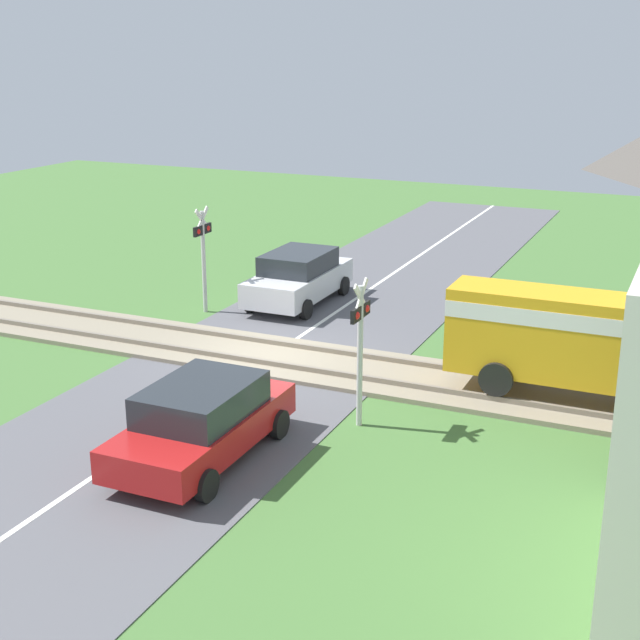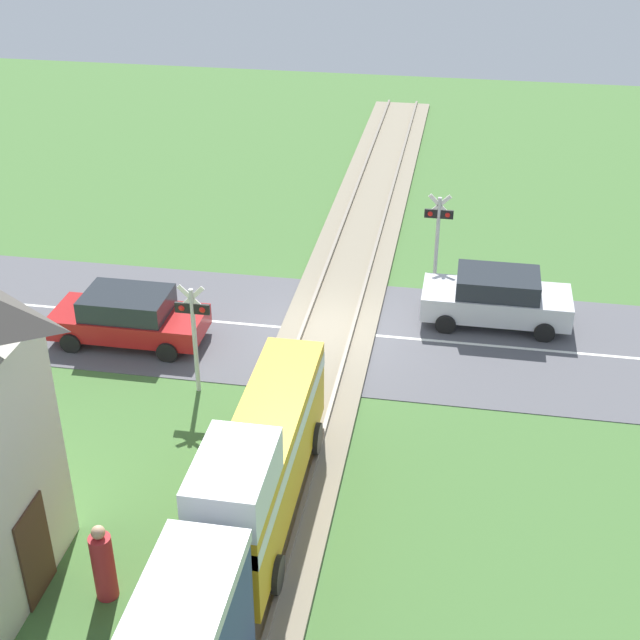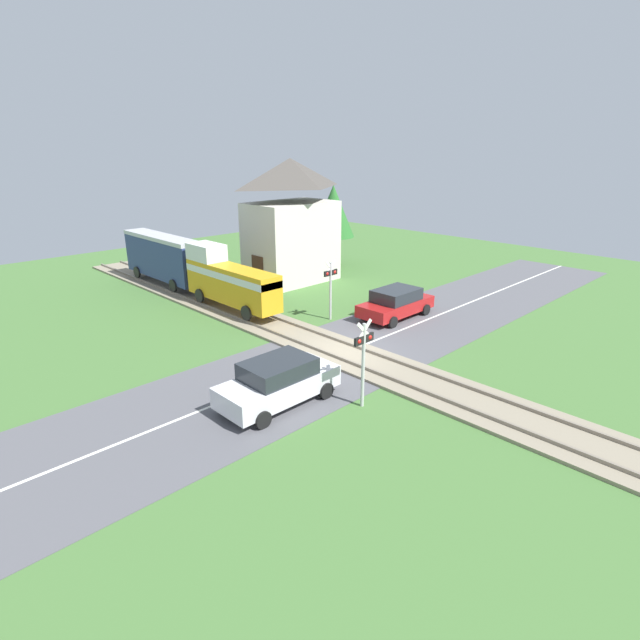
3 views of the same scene
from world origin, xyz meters
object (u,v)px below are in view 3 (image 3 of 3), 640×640
object	(u,v)px
car_near_crossing	(278,381)
station_building	(291,223)
car_far_side	(396,303)
crossing_signal_east_approach	(331,282)
crossing_signal_west_approach	(364,352)
pedestrian_by_station	(243,280)
train	(191,266)

from	to	relation	value
car_near_crossing	station_building	bearing A→B (deg)	47.01
car_far_side	crossing_signal_east_approach	world-z (taller)	crossing_signal_east_approach
car_near_crossing	car_far_side	world-z (taller)	car_near_crossing
crossing_signal_east_approach	station_building	world-z (taller)	station_building
car_near_crossing	car_far_side	bearing A→B (deg)	15.52
crossing_signal_west_approach	crossing_signal_east_approach	size ratio (longest dim) A/B	1.00
crossing_signal_west_approach	pedestrian_by_station	size ratio (longest dim) A/B	1.78
car_near_crossing	pedestrian_by_station	size ratio (longest dim) A/B	2.48
train	car_near_crossing	xyz separation A→B (m)	(-4.81, -13.67, -1.02)
station_building	car_near_crossing	bearing A→B (deg)	-132.99
train	crossing_signal_east_approach	distance (m)	9.11
car_far_side	station_building	distance (m)	10.00
train	station_building	xyz separation A→B (m)	(6.70, -1.33, 1.96)
crossing_signal_east_approach	train	bearing A→B (deg)	108.47
car_far_side	crossing_signal_east_approach	xyz separation A→B (m)	(-2.68, 2.15, 1.21)
train	pedestrian_by_station	size ratio (longest dim) A/B	8.32
car_far_side	crossing_signal_east_approach	distance (m)	3.64
train	car_near_crossing	world-z (taller)	train
train	car_near_crossing	size ratio (longest dim) A/B	3.36
train	crossing_signal_west_approach	distance (m)	16.09
crossing_signal_east_approach	pedestrian_by_station	world-z (taller)	crossing_signal_east_approach
car_near_crossing	pedestrian_by_station	distance (m)	14.27
car_far_side	pedestrian_by_station	bearing A→B (deg)	107.72
car_near_crossing	crossing_signal_east_approach	distance (m)	9.27
station_building	pedestrian_by_station	world-z (taller)	station_building
car_near_crossing	crossing_signal_east_approach	xyz separation A→B (m)	(7.69, 5.03, 1.17)
crossing_signal_east_approach	station_building	size ratio (longest dim) A/B	0.40
train	car_near_crossing	distance (m)	14.53
car_far_side	station_building	xyz separation A→B (m)	(1.13, 9.46, 3.03)
crossing_signal_west_approach	car_far_side	bearing A→B (deg)	30.79
pedestrian_by_station	car_near_crossing	bearing A→B (deg)	-121.18
car_far_side	crossing_signal_west_approach	size ratio (longest dim) A/B	1.40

